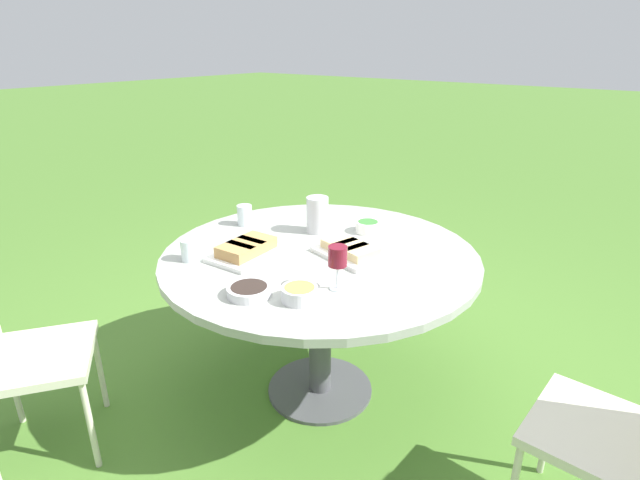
{
  "coord_description": "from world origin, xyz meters",
  "views": [
    {
      "loc": [
        -1.29,
        1.65,
        1.67
      ],
      "look_at": [
        0.0,
        0.0,
        0.83
      ],
      "focal_mm": 28.0,
      "sensor_mm": 36.0,
      "label": 1
    }
  ],
  "objects": [
    {
      "name": "chair_near_right",
      "position": [
        -1.3,
        0.05,
        0.52
      ],
      "size": [
        0.44,
        0.46,
        0.89
      ],
      "color": "beige",
      "rests_on": "ground_plane"
    },
    {
      "name": "bowl_salad",
      "position": [
        -0.03,
        -0.35,
        0.8
      ],
      "size": [
        0.12,
        0.12,
        0.06
      ],
      "color": "white",
      "rests_on": "dining_table"
    },
    {
      "name": "cup_water_near",
      "position": [
        0.54,
        -0.05,
        0.82
      ],
      "size": [
        0.08,
        0.08,
        0.11
      ],
      "color": "silver",
      "rests_on": "dining_table"
    },
    {
      "name": "platter_charcuterie",
      "position": [
        -0.13,
        -0.05,
        0.8
      ],
      "size": [
        0.36,
        0.28,
        0.06
      ],
      "color": "white",
      "rests_on": "dining_table"
    },
    {
      "name": "bowl_olives",
      "position": [
        -0.04,
        0.49,
        0.79
      ],
      "size": [
        0.17,
        0.17,
        0.04
      ],
      "color": "silver",
      "rests_on": "dining_table"
    },
    {
      "name": "dining_table",
      "position": [
        0.0,
        0.0,
        0.67
      ],
      "size": [
        1.44,
        1.44,
        0.77
      ],
      "color": "#4C4C51",
      "rests_on": "ground_plane"
    },
    {
      "name": "chair_near_left",
      "position": [
        0.75,
        1.07,
        0.52
      ],
      "size": [
        0.6,
        0.6,
        0.89
      ],
      "color": "beige",
      "rests_on": "ground_plane"
    },
    {
      "name": "cup_water_far",
      "position": [
        0.4,
        0.42,
        0.82
      ],
      "size": [
        0.08,
        0.08,
        0.1
      ],
      "color": "silver",
      "rests_on": "dining_table"
    },
    {
      "name": "wine_glass",
      "position": [
        -0.28,
        0.25,
        0.9
      ],
      "size": [
        0.07,
        0.07,
        0.18
      ],
      "color": "silver",
      "rests_on": "dining_table"
    },
    {
      "name": "bowl_fries",
      "position": [
        -0.22,
        0.41,
        0.8
      ],
      "size": [
        0.14,
        0.14,
        0.06
      ],
      "color": "silver",
      "rests_on": "dining_table"
    },
    {
      "name": "platter_bread_main",
      "position": [
        0.23,
        0.24,
        0.8
      ],
      "size": [
        0.25,
        0.33,
        0.07
      ],
      "color": "white",
      "rests_on": "dining_table"
    },
    {
      "name": "water_pitcher",
      "position": [
        0.17,
        -0.2,
        0.86
      ],
      "size": [
        0.12,
        0.11,
        0.18
      ],
      "color": "silver",
      "rests_on": "dining_table"
    },
    {
      "name": "ground_plane",
      "position": [
        0.0,
        0.0,
        0.0
      ],
      "size": [
        40.0,
        40.0,
        0.0
      ],
      "primitive_type": "plane",
      "color": "#4C7A2D"
    }
  ]
}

